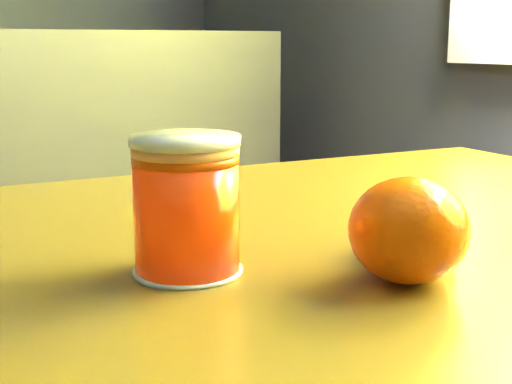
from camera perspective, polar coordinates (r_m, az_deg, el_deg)
juice_glass at (r=0.45m, az=-5.57°, el=-1.13°), size 0.07×0.07×0.09m
orange_front at (r=0.44m, az=12.10°, el=-3.00°), size 0.08×0.08×0.06m
orange_back at (r=0.51m, az=13.01°, el=-2.01°), size 0.07×0.07×0.05m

